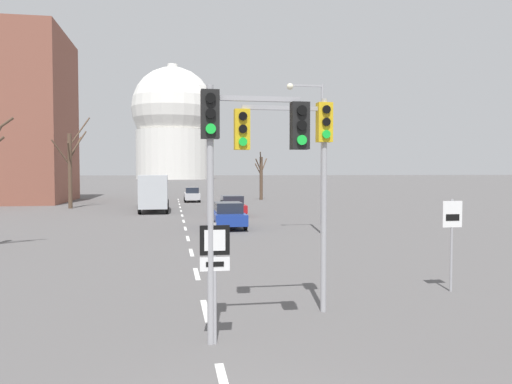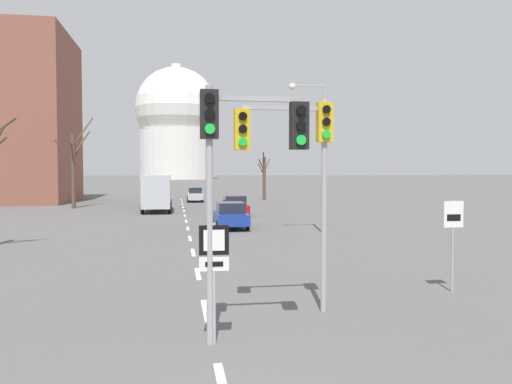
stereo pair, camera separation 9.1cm
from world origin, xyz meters
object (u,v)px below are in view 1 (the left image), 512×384
sedan_mid_centre (149,198)px  sedan_far_left (232,205)px  traffic_signal_centre_tall (242,149)px  route_sign_post (215,262)px  speed_limit_sign (452,229)px  sedan_near_left (228,215)px  traffic_signal_near_right (296,150)px  street_lamp_right (316,142)px  sedan_near_right (192,195)px  delivery_truck (154,192)px

sedan_mid_centre → sedan_far_left: (6.80, -11.91, -0.04)m
traffic_signal_centre_tall → route_sign_post: (-0.55, -0.01, -2.27)m
traffic_signal_centre_tall → speed_limit_sign: 7.63m
speed_limit_sign → sedan_near_left: bearing=105.0°
traffic_signal_centre_tall → route_sign_post: 2.33m
sedan_mid_centre → sedan_far_left: 13.71m
traffic_signal_near_right → route_sign_post: 3.68m
street_lamp_right → sedan_near_right: 30.84m
sedan_near_right → sedan_far_left: bearing=-82.6°
traffic_signal_centre_tall → sedan_near_right: traffic_signal_centre_tall is taller
route_sign_post → sedan_mid_centre: (-3.00, 40.68, -0.84)m
delivery_truck → sedan_mid_centre: bearing=95.6°
street_lamp_right → speed_limit_sign: bearing=-89.6°
speed_limit_sign → street_lamp_right: size_ratio=0.32×
speed_limit_sign → delivery_truck: bearing=107.2°
route_sign_post → sedan_near_left: route_sign_post is taller
traffic_signal_near_right → traffic_signal_centre_tall: bearing=-130.8°
sedan_near_right → delivery_truck: size_ratio=0.56×
sedan_near_right → sedan_far_left: (2.35, -17.99, -0.03)m
traffic_signal_near_right → street_lamp_right: size_ratio=0.64×
traffic_signal_near_right → speed_limit_sign: size_ratio=1.96×
traffic_signal_centre_tall → sedan_far_left: traffic_signal_centre_tall is taller
sedan_mid_centre → sedan_far_left: size_ratio=0.90×
route_sign_post → street_lamp_right: street_lamp_right is taller
speed_limit_sign → delivery_truck: size_ratio=0.37×
sedan_mid_centre → route_sign_post: bearing=-85.8°
route_sign_post → delivery_truck: bearing=93.9°
street_lamp_right → delivery_truck: (-9.35, 16.93, -3.37)m
traffic_signal_centre_tall → route_sign_post: bearing=-178.7°
sedan_near_right → sedan_near_left: bearing=-87.6°
speed_limit_sign → sedan_near_left: size_ratio=0.60×
speed_limit_sign → sedan_mid_centre: 38.80m
sedan_near_left → traffic_signal_near_right: bearing=-91.2°
traffic_signal_near_right → speed_limit_sign: traffic_signal_near_right is taller
traffic_signal_near_right → sedan_near_right: bearing=90.9°
sedan_near_right → delivery_truck: (-3.77, -13.10, 0.88)m
street_lamp_right → sedan_far_left: street_lamp_right is taller
traffic_signal_near_right → sedan_near_left: bearing=88.8°
sedan_near_right → route_sign_post: bearing=-91.8°
street_lamp_right → sedan_near_right: bearing=100.5°
route_sign_post → sedan_mid_centre: bearing=94.2°
sedan_far_left → delivery_truck: size_ratio=0.63×
street_lamp_right → delivery_truck: street_lamp_right is taller
delivery_truck → street_lamp_right: bearing=-61.1°
sedan_far_left → delivery_truck: bearing=141.3°
traffic_signal_centre_tall → street_lamp_right: 17.97m
route_sign_post → sedan_near_right: route_sign_post is taller
traffic_signal_near_right → street_lamp_right: (4.88, 14.87, 1.07)m
route_sign_post → sedan_near_left: size_ratio=0.55×
traffic_signal_centre_tall → sedan_near_right: (0.91, 46.75, -3.12)m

